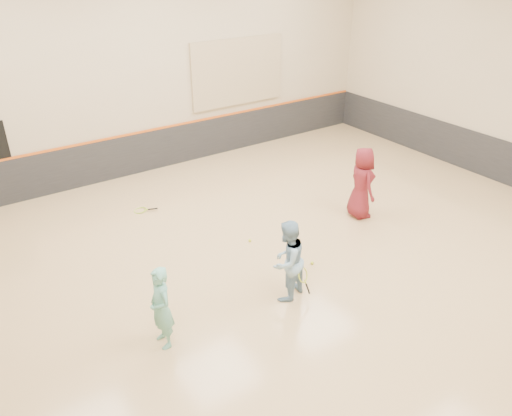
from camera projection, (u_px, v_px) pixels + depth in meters
room at (280, 226)px, 10.32m from camera, size 15.04×12.04×6.22m
wainscot_back at (159, 149)px, 14.76m from camera, size 14.90×0.04×1.20m
wainscot_right at (490, 158)px, 14.15m from camera, size 0.04×11.90×1.20m
accent_stripe at (157, 129)px, 14.47m from camera, size 14.90×0.03×0.06m
acoustic_panel at (238, 72)px, 15.26m from camera, size 3.20×0.08×2.00m
girl at (161, 308)px, 8.08m from camera, size 0.36×0.55×1.50m
instructor at (287, 261)px, 9.18m from camera, size 0.95×0.84×1.62m
young_man at (362, 183)px, 11.98m from camera, size 0.79×0.99×1.77m
held_racket at (303, 275)px, 9.23m from camera, size 0.29×0.29×0.62m
spare_racket at (140, 208)px, 12.56m from camera, size 0.74×0.74×0.14m
ball_under_racket at (312, 263)px, 10.48m from camera, size 0.07×0.07×0.07m
ball_in_hand at (368, 178)px, 11.84m from camera, size 0.07×0.07×0.07m
ball_beside_spare at (250, 240)px, 11.28m from camera, size 0.07×0.07×0.07m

